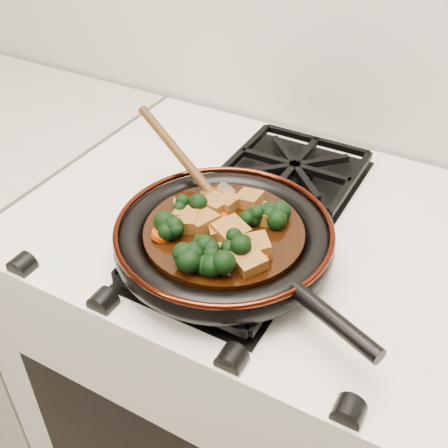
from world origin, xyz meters
The scene contains 33 objects.
stove centered at (0.00, 1.69, 0.45)m, with size 0.76×0.60×0.90m, color white.
burner_grate_front centered at (0.00, 1.55, 0.91)m, with size 0.23×0.23×0.03m, color black, non-canonical shape.
burner_grate_back centered at (0.00, 1.83, 0.91)m, with size 0.23×0.23×0.03m, color black, non-canonical shape.
skillet centered at (0.00, 1.57, 0.94)m, with size 0.43×0.32×0.05m.
braising_sauce centered at (0.00, 1.57, 0.95)m, with size 0.23×0.23×0.02m, color black.
tofu_cube_0 centered at (-0.03, 1.60, 0.97)m, with size 0.04×0.04×0.02m, color brown.
tofu_cube_1 centered at (0.07, 1.52, 0.97)m, with size 0.04×0.04×0.02m, color brown.
tofu_cube_2 centered at (0.02, 1.56, 0.97)m, with size 0.04×0.04×0.02m, color brown.
tofu_cube_3 centered at (-0.02, 1.62, 0.97)m, with size 0.04×0.03×0.02m, color brown.
tofu_cube_4 centered at (-0.05, 1.55, 0.97)m, with size 0.04×0.04×0.02m, color brown.
tofu_cube_5 centered at (0.05, 1.62, 0.97)m, with size 0.04×0.04×0.02m, color brown.
tofu_cube_6 centered at (0.00, 1.64, 0.97)m, with size 0.04×0.04×0.02m, color brown.
tofu_cube_7 centered at (0.06, 1.55, 0.97)m, with size 0.04×0.04×0.02m, color brown.
tofu_cube_8 centered at (0.00, 1.56, 0.97)m, with size 0.03×0.03×0.02m, color brown.
tofu_cube_9 centered at (0.02, 1.51, 0.97)m, with size 0.03×0.03×0.02m, color brown.
tofu_cube_10 centered at (-0.03, 1.56, 0.97)m, with size 0.04×0.04×0.02m, color brown.
tofu_cube_11 centered at (-0.06, 1.57, 0.97)m, with size 0.04×0.04×0.02m, color brown.
broccoli_floret_0 centered at (0.00, 1.47, 0.97)m, with size 0.06×0.06×0.05m, color black, non-canonical shape.
broccoli_floret_1 centered at (0.05, 1.63, 0.97)m, with size 0.06×0.06×0.05m, color black, non-canonical shape.
broccoli_floret_2 centered at (0.03, 1.48, 0.97)m, with size 0.06×0.06×0.05m, color black, non-canonical shape.
broccoli_floret_3 centered at (-0.06, 1.58, 0.97)m, with size 0.06×0.06×0.06m, color black, non-canonical shape.
broccoli_floret_4 centered at (0.03, 1.61, 0.97)m, with size 0.06×0.06×0.05m, color black, non-canonical shape.
broccoli_floret_5 centered at (0.00, 1.50, 0.97)m, with size 0.06×0.06×0.06m, color black, non-canonical shape.
broccoli_floret_6 centered at (0.05, 1.53, 0.97)m, with size 0.06×0.06×0.06m, color black, non-canonical shape.
broccoli_floret_7 centered at (-0.06, 1.53, 0.97)m, with size 0.06×0.06×0.05m, color black, non-canonical shape.
carrot_coin_0 centered at (-0.07, 1.51, 0.96)m, with size 0.03×0.03×0.01m, color #BA3105.
carrot_coin_1 centered at (0.01, 1.57, 0.96)m, with size 0.03×0.03×0.01m, color #BA3105.
carrot_coin_2 centered at (0.07, 1.53, 0.96)m, with size 0.03×0.03×0.01m, color #BA3105.
carrot_coin_3 centered at (-0.02, 1.58, 0.96)m, with size 0.03×0.03×0.01m, color #BA3105.
mushroom_slice_0 centered at (0.07, 1.52, 0.97)m, with size 0.03×0.03×0.01m, color brown.
mushroom_slice_1 centered at (-0.04, 1.64, 0.97)m, with size 0.03×0.03×0.01m, color brown.
mushroom_slice_2 centered at (-0.04, 1.65, 0.97)m, with size 0.04×0.04×0.01m, color brown.
wooden_spoon centered at (-0.10, 1.65, 0.98)m, with size 0.13×0.07×0.20m.
Camera 1 is at (0.30, 1.02, 1.46)m, focal length 45.00 mm.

